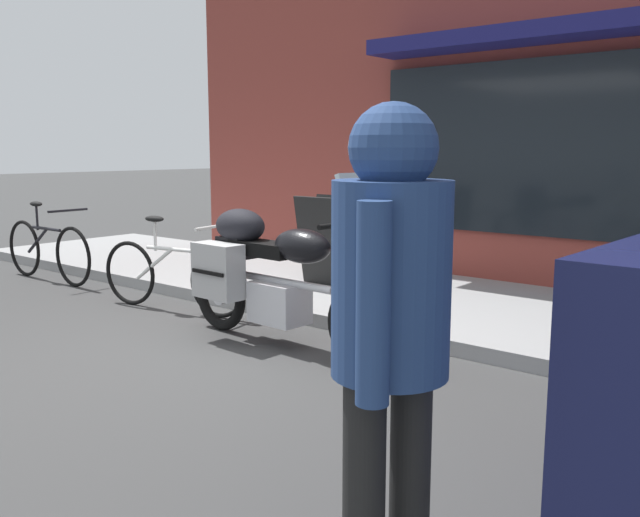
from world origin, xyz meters
TOP-DOWN VIEW (x-y plane):
  - ground_plane at (0.00, 0.00)m, footprint 80.00×80.00m
  - touring_motorcycle at (0.16, 0.47)m, footprint 2.14×0.62m
  - parked_bicycle at (-1.36, 0.71)m, footprint 1.72×0.50m
  - pedestrian_walking at (2.62, -1.54)m, footprint 0.49×0.53m
  - sandwich_board_sign at (-0.67, 2.21)m, footprint 0.55×0.41m
  - second_bicycle_by_cafe at (-3.69, 0.74)m, footprint 1.76×0.48m

SIDE VIEW (x-z plane):
  - ground_plane at x=0.00m, z-range 0.00..0.00m
  - parked_bicycle at x=-1.36m, z-range -0.10..0.81m
  - second_bicycle_by_cafe at x=-3.69m, z-range -0.09..0.84m
  - sandwich_board_sign at x=-0.67m, z-range 0.12..1.06m
  - touring_motorcycle at x=0.16m, z-range -0.10..1.28m
  - pedestrian_walking at x=2.62m, z-range 0.21..1.89m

